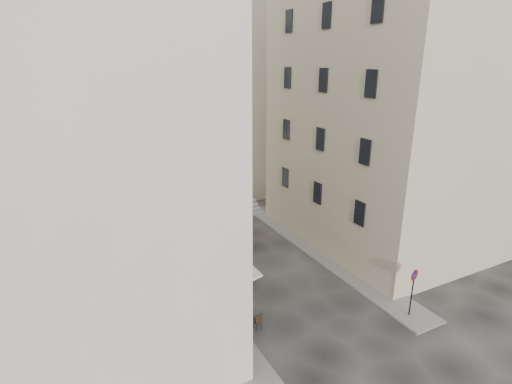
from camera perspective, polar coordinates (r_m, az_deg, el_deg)
ground at (r=22.75m, az=4.14°, el=-13.97°), size 90.00×90.00×0.00m
sidewalk_left at (r=24.31m, az=-10.25°, el=-11.77°), size 2.00×22.00×0.12m
sidewalk_right at (r=27.10m, az=9.07°, el=-8.36°), size 2.00×18.00×0.12m
building_left at (r=19.40m, az=-28.57°, el=10.75°), size 12.20×16.20×20.60m
building_right at (r=28.77m, az=19.34°, el=11.72°), size 12.20×14.20×18.60m
building_back at (r=36.59m, az=-12.96°, el=13.49°), size 18.20×10.20×18.60m
cafe_storefront at (r=20.97m, az=-7.54°, el=-11.14°), size 1.74×7.30×3.50m
stone_steps at (r=32.80m, az=-7.29°, el=-2.75°), size 9.00×3.15×0.80m
bollard_near at (r=20.44m, az=-2.45°, el=-16.32°), size 0.12×0.12×0.98m
bollard_mid at (r=23.18m, az=-6.17°, el=-11.85°), size 0.12×0.12×0.98m
bollard_far at (r=26.10m, az=-9.00°, el=-8.32°), size 0.12×0.12×0.98m
no_parking_sign at (r=21.17m, az=21.56°, el=-12.09°), size 0.59×0.17×2.65m
bistro_table_a at (r=19.66m, az=-1.00°, el=-18.22°), size 1.21×0.57×0.85m
bistro_table_b at (r=21.56m, az=-2.97°, el=-14.32°), size 1.43×0.67×1.01m
bistro_table_c at (r=22.64m, az=-6.01°, el=-12.70°), size 1.40×0.66×0.99m
bistro_table_d at (r=23.30m, az=-4.82°, el=-11.77°), size 1.33×0.62×0.93m
bistro_table_e at (r=24.39m, az=-6.50°, el=-10.45°), size 1.22×0.57×0.86m
pedestrian at (r=22.65m, az=-2.46°, el=-11.20°), size 0.74×0.52×1.95m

